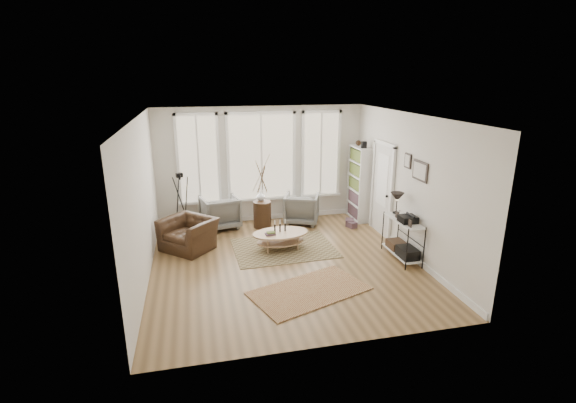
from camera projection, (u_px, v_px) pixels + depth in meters
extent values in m
plane|color=olive|center=(285.00, 263.00, 8.36)|extent=(5.50, 5.50, 0.00)
plane|color=white|center=(285.00, 116.00, 7.52)|extent=(5.50, 5.50, 0.00)
cube|color=silver|center=(261.00, 165.00, 10.51)|extent=(5.20, 0.04, 2.90)
cube|color=silver|center=(330.00, 250.00, 5.38)|extent=(5.20, 0.04, 2.90)
cube|color=silver|center=(142.00, 202.00, 7.39)|extent=(0.04, 5.50, 2.90)
cube|color=silver|center=(409.00, 186.00, 8.49)|extent=(0.04, 5.50, 2.90)
cube|color=white|center=(262.00, 217.00, 10.90)|extent=(5.10, 0.04, 0.12)
cube|color=white|center=(403.00, 249.00, 8.89)|extent=(0.03, 5.40, 0.12)
cube|color=tan|center=(261.00, 157.00, 10.43)|extent=(1.60, 0.03, 2.10)
cube|color=tan|center=(198.00, 160.00, 10.10)|extent=(0.90, 0.03, 2.10)
cube|color=tan|center=(321.00, 154.00, 10.76)|extent=(0.90, 0.03, 2.10)
cube|color=white|center=(262.00, 157.00, 10.41)|extent=(1.74, 0.06, 2.24)
cube|color=white|center=(198.00, 160.00, 10.08)|extent=(1.04, 0.06, 2.24)
cube|color=white|center=(321.00, 155.00, 10.74)|extent=(1.04, 0.06, 2.24)
cube|color=white|center=(262.00, 199.00, 10.71)|extent=(4.10, 0.12, 0.06)
cube|color=silver|center=(382.00, 190.00, 9.68)|extent=(0.04, 0.88, 2.10)
cube|color=white|center=(382.00, 180.00, 9.60)|extent=(0.01, 0.55, 1.20)
cube|color=white|center=(391.00, 196.00, 9.22)|extent=(0.06, 0.08, 2.18)
cube|color=white|center=(373.00, 185.00, 10.13)|extent=(0.06, 0.08, 2.18)
cube|color=white|center=(385.00, 144.00, 9.36)|extent=(0.06, 1.06, 0.08)
sphere|color=black|center=(387.00, 196.00, 9.37)|extent=(0.06, 0.06, 0.06)
cube|color=white|center=(365.00, 188.00, 10.29)|extent=(0.30, 0.03, 1.90)
cube|color=white|center=(353.00, 180.00, 11.06)|extent=(0.30, 0.03, 1.90)
cube|color=white|center=(364.00, 183.00, 10.71)|extent=(0.02, 0.85, 1.90)
cube|color=white|center=(359.00, 184.00, 10.68)|extent=(0.30, 0.81, 1.90)
cube|color=brown|center=(359.00, 184.00, 10.68)|extent=(0.24, 0.75, 1.76)
cube|color=black|center=(364.00, 145.00, 10.19)|extent=(0.12, 0.10, 0.16)
sphere|color=#382214|center=(358.00, 143.00, 10.52)|extent=(0.14, 0.14, 0.14)
cube|color=white|center=(401.00, 253.00, 8.55)|extent=(0.37, 1.07, 0.03)
cube|color=white|center=(404.00, 221.00, 8.35)|extent=(0.37, 1.07, 0.02)
cylinder|color=black|center=(407.00, 250.00, 7.93)|extent=(0.02, 0.02, 0.85)
cylinder|color=black|center=(424.00, 248.00, 8.01)|extent=(0.02, 0.02, 0.85)
cylinder|color=black|center=(383.00, 230.00, 8.92)|extent=(0.02, 0.02, 0.85)
cylinder|color=black|center=(398.00, 229.00, 9.00)|extent=(0.02, 0.02, 0.85)
cylinder|color=black|center=(396.00, 213.00, 8.66)|extent=(0.14, 0.14, 0.02)
cylinder|color=black|center=(396.00, 206.00, 8.62)|extent=(0.02, 0.02, 0.30)
cone|color=black|center=(397.00, 197.00, 8.56)|extent=(0.28, 0.28, 0.18)
cube|color=black|center=(408.00, 219.00, 8.18)|extent=(0.32, 0.30, 0.13)
cube|color=black|center=(408.00, 253.00, 8.29)|extent=(0.32, 0.45, 0.20)
cube|color=#382214|center=(396.00, 245.00, 8.73)|extent=(0.32, 0.40, 0.16)
cube|color=black|center=(410.00, 223.00, 7.91)|extent=(0.02, 0.10, 0.14)
cube|color=black|center=(397.00, 215.00, 8.41)|extent=(0.02, 0.10, 0.12)
cube|color=black|center=(420.00, 171.00, 8.00)|extent=(0.03, 0.52, 0.38)
cube|color=silver|center=(420.00, 171.00, 7.99)|extent=(0.01, 0.44, 0.30)
cube|color=black|center=(408.00, 161.00, 8.44)|extent=(0.03, 0.24, 0.30)
cube|color=silver|center=(407.00, 161.00, 8.43)|extent=(0.01, 0.18, 0.24)
cube|color=brown|center=(284.00, 248.00, 9.08)|extent=(2.21, 1.69, 0.01)
cube|color=brown|center=(309.00, 291.00, 7.27)|extent=(2.25, 1.73, 0.01)
ellipsoid|color=tan|center=(281.00, 241.00, 9.00)|extent=(1.08, 0.73, 0.03)
ellipsoid|color=tan|center=(280.00, 233.00, 8.95)|extent=(1.26, 0.86, 0.04)
cylinder|color=tan|center=(267.00, 246.00, 8.75)|extent=(0.03, 0.03, 0.34)
cylinder|color=tan|center=(298.00, 243.00, 8.89)|extent=(0.03, 0.03, 0.34)
cylinder|color=tan|center=(264.00, 239.00, 9.11)|extent=(0.03, 0.03, 0.34)
cylinder|color=tan|center=(293.00, 237.00, 9.25)|extent=(0.03, 0.03, 0.34)
cylinder|color=black|center=(275.00, 228.00, 8.93)|extent=(0.03, 0.03, 0.17)
cylinder|color=black|center=(280.00, 228.00, 8.96)|extent=(0.03, 0.03, 0.17)
cylinder|color=black|center=(285.00, 227.00, 8.98)|extent=(0.03, 0.03, 0.17)
cube|color=#214324|center=(271.00, 233.00, 8.80)|extent=(0.21, 0.15, 0.06)
imported|color=slate|center=(220.00, 212.00, 10.21)|extent=(1.02, 1.04, 0.80)
imported|color=slate|center=(302.00, 208.00, 10.54)|extent=(1.07, 1.08, 0.77)
cylinder|color=#382214|center=(262.00, 214.00, 10.26)|extent=(0.44, 0.44, 0.66)
imported|color=silver|center=(261.00, 196.00, 10.24)|extent=(0.26, 0.26, 0.22)
imported|color=#382214|center=(189.00, 234.00, 8.96)|extent=(1.39, 1.38, 0.68)
cylinder|color=black|center=(180.00, 178.00, 9.66)|extent=(0.06, 0.06, 0.06)
cube|color=black|center=(179.00, 175.00, 9.64)|extent=(0.17, 0.14, 0.10)
cylinder|color=black|center=(179.00, 176.00, 9.56)|extent=(0.06, 0.08, 0.06)
cube|color=brown|center=(350.00, 222.00, 10.43)|extent=(0.28, 0.31, 0.17)
cube|color=brown|center=(352.00, 225.00, 10.29)|extent=(0.24, 0.27, 0.15)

